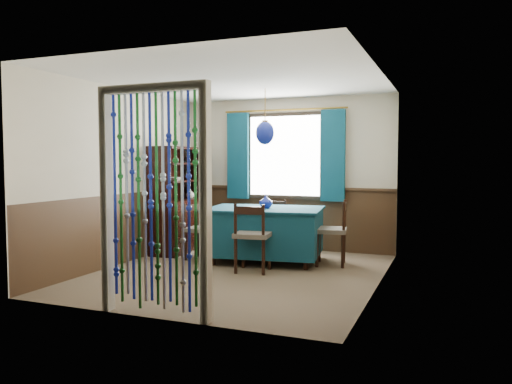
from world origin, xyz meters
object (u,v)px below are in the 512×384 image
at_px(chair_right, 333,231).
at_px(chair_near, 252,236).
at_px(vase_table, 266,202).
at_px(dining_table, 265,231).
at_px(bowl_shelf, 175,179).
at_px(chair_left, 199,229).
at_px(pendant_lamp, 265,133).
at_px(vase_sideboard, 190,193).
at_px(sideboard, 179,215).
at_px(chair_far, 273,225).

bearing_deg(chair_right, chair_near, 123.89).
bearing_deg(vase_table, chair_right, 9.80).
xyz_separation_m(dining_table, bowl_shelf, (-1.57, 0.12, 0.73)).
relative_size(chair_left, chair_right, 0.92).
distance_m(chair_right, pendant_lamp, 1.70).
relative_size(chair_left, vase_sideboard, 5.07).
xyz_separation_m(chair_right, sideboard, (-2.60, 0.20, 0.10)).
bearing_deg(chair_far, bowl_shelf, 16.12).
bearing_deg(bowl_shelf, chair_near, -26.13).
bearing_deg(pendant_lamp, bowl_shelf, 175.73).
height_order(chair_far, pendant_lamp, pendant_lamp).
bearing_deg(chair_far, dining_table, 94.27).
height_order(vase_table, vase_sideboard, vase_sideboard).
relative_size(chair_right, vase_sideboard, 5.54).
bearing_deg(chair_far, sideboard, 7.55).
bearing_deg(dining_table, vase_table, -54.77).
distance_m(chair_near, vase_table, 0.78).
relative_size(dining_table, vase_table, 9.85).
bearing_deg(chair_far, pendant_lamp, 94.27).
relative_size(dining_table, chair_far, 2.10).
height_order(dining_table, sideboard, sideboard).
distance_m(chair_right, vase_table, 1.04).
bearing_deg(pendant_lamp, dining_table, 93.58).
bearing_deg(dining_table, bowl_shelf, 167.73).
xyz_separation_m(chair_far, pendant_lamp, (0.13, -0.70, 1.42)).
height_order(chair_near, vase_sideboard, vase_sideboard).
distance_m(chair_left, bowl_shelf, 0.99).
bearing_deg(vase_sideboard, pendant_lamp, -21.12).
bearing_deg(sideboard, pendant_lamp, -16.07).
bearing_deg(chair_near, pendant_lamp, 90.04).
relative_size(chair_left, bowl_shelf, 3.55).
bearing_deg(vase_table, dining_table, 133.23).
height_order(chair_left, chair_right, chair_right).
height_order(chair_near, vase_table, vase_table).
bearing_deg(bowl_shelf, sideboard, 105.01).
relative_size(chair_near, vase_table, 5.07).
bearing_deg(vase_sideboard, chair_far, 3.84).
height_order(chair_near, bowl_shelf, bowl_shelf).
relative_size(chair_right, sideboard, 0.54).
bearing_deg(vase_table, bowl_shelf, 174.91).
xyz_separation_m(chair_far, chair_left, (-0.86, -0.88, -0.00)).
bearing_deg(sideboard, bowl_shelf, -79.23).
distance_m(chair_left, vase_table, 1.11).
distance_m(vase_table, bowl_shelf, 1.63).
bearing_deg(dining_table, vase_sideboard, 150.88).
xyz_separation_m(chair_near, vase_sideboard, (-1.65, 1.30, 0.44)).
distance_m(chair_far, chair_left, 1.23).
height_order(chair_far, vase_table, vase_table).
xyz_separation_m(sideboard, bowl_shelf, (0.06, -0.22, 0.60)).
bearing_deg(bowl_shelf, dining_table, -4.27).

